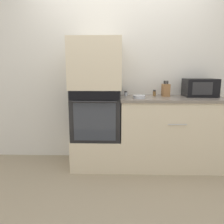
{
  "coord_description": "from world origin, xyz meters",
  "views": [
    {
      "loc": [
        -0.04,
        -2.53,
        1.27
      ],
      "look_at": [
        -0.12,
        0.21,
        0.75
      ],
      "focal_mm": 35.0,
      "sensor_mm": 36.0,
      "label": 1
    }
  ],
  "objects": [
    {
      "name": "knife_block",
      "position": [
        0.6,
        0.42,
        1.02
      ],
      "size": [
        0.09,
        0.15,
        0.21
      ],
      "color": "olive",
      "rests_on": "counter_unit"
    },
    {
      "name": "oven_cabinet_base",
      "position": [
        -0.32,
        0.3,
        0.2
      ],
      "size": [
        0.64,
        0.6,
        0.4
      ],
      "color": "beige",
      "rests_on": "ground_plane"
    },
    {
      "name": "condiment_jar_near",
      "position": [
        0.45,
        0.42,
        0.98
      ],
      "size": [
        0.04,
        0.04,
        0.08
      ],
      "color": "brown",
      "rests_on": "counter_unit"
    },
    {
      "name": "wall_oven",
      "position": [
        -0.32,
        0.3,
        0.72
      ],
      "size": [
        0.62,
        0.64,
        0.64
      ],
      "color": "black",
      "rests_on": "oven_cabinet_base"
    },
    {
      "name": "oven_cabinet_upper",
      "position": [
        -0.32,
        0.3,
        1.35
      ],
      "size": [
        0.64,
        0.6,
        0.62
      ],
      "color": "beige",
      "rests_on": "wall_oven"
    },
    {
      "name": "counter_unit",
      "position": [
        0.66,
        0.3,
        0.47
      ],
      "size": [
        1.34,
        0.63,
        0.94
      ],
      "color": "beige",
      "rests_on": "ground_plane"
    },
    {
      "name": "wall_back",
      "position": [
        0.0,
        0.63,
        1.25
      ],
      "size": [
        8.0,
        0.05,
        2.5
      ],
      "color": "silver",
      "rests_on": "ground_plane"
    },
    {
      "name": "condiment_jar_mid",
      "position": [
        0.06,
        0.44,
        0.97
      ],
      "size": [
        0.04,
        0.04,
        0.06
      ],
      "color": "silver",
      "rests_on": "counter_unit"
    },
    {
      "name": "bowl",
      "position": [
        0.22,
        0.18,
        0.95
      ],
      "size": [
        0.15,
        0.15,
        0.04
      ],
      "color": "silver",
      "rests_on": "counter_unit"
    },
    {
      "name": "ground_plane",
      "position": [
        0.0,
        0.0,
        0.0
      ],
      "size": [
        12.0,
        12.0,
        0.0
      ],
      "primitive_type": "plane",
      "color": "gray"
    },
    {
      "name": "microwave",
      "position": [
        1.04,
        0.4,
        1.05
      ],
      "size": [
        0.41,
        0.3,
        0.23
      ],
      "color": "black",
      "rests_on": "counter_unit"
    }
  ]
}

